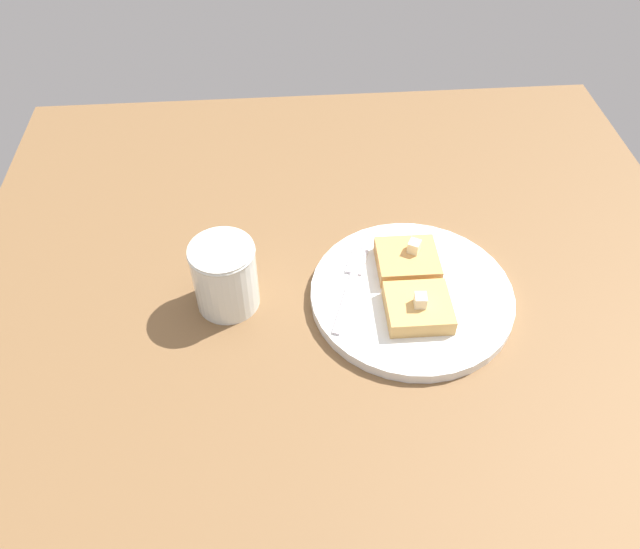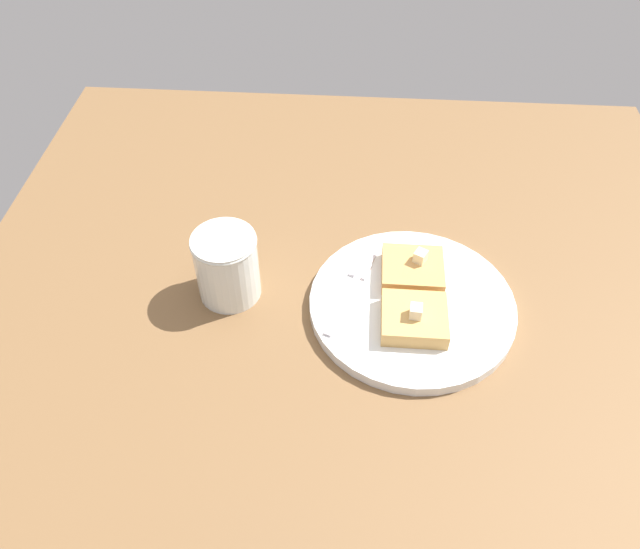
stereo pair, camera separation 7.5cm
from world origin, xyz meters
The scene contains 8 objects.
table_surface centered at (0.00, 0.00, 1.40)cm, with size 98.19×98.19×2.81cm, color brown.
plate centered at (-0.34, 8.45, 3.65)cm, with size 25.21×25.21×1.45cm.
toast_slice_left centered at (-4.28, 8.47, 5.33)cm, with size 7.14×7.66×2.14cm, color tan.
toast_slice_middle centered at (3.59, 8.42, 5.33)cm, with size 7.14×7.66×2.14cm, color tan.
butter_pat_primary centered at (-4.94, 9.29, 7.17)cm, with size 1.53×1.38×1.53cm, color beige.
butter_pat_secondary centered at (4.01, 8.39, 7.17)cm, with size 1.53×1.38×1.53cm, color #F5EBCB.
fork centered at (-2.49, 1.19, 4.44)cm, with size 15.59×6.60×0.36cm.
syrup_jar centered at (-1.39, -14.33, 7.18)cm, with size 7.94×7.94×9.15cm.
Camera 2 is at (50.43, 0.59, 61.88)cm, focal length 35.00 mm.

